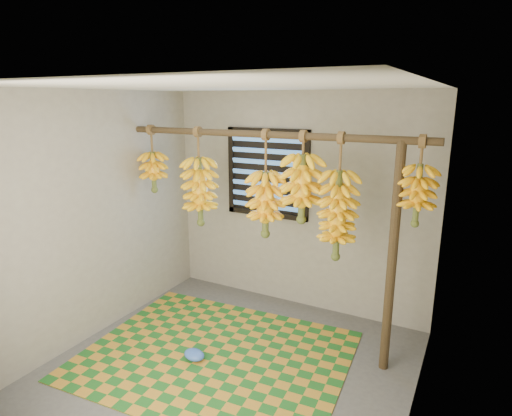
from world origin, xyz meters
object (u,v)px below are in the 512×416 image
Objects in this scene: banana_bunch_d at (302,189)px; banana_bunch_f at (417,195)px; banana_bunch_e at (338,216)px; plastic_bag at (194,355)px; banana_bunch_a at (154,172)px; banana_bunch_c at (265,204)px; support_post at (392,262)px; banana_bunch_b at (200,191)px; woven_mat at (215,355)px.

banana_bunch_f is (0.97, 0.00, 0.04)m from banana_bunch_d.
banana_bunch_f is at bearing 0.00° from banana_bunch_e.
banana_bunch_a is (-0.98, 0.70, 1.50)m from plastic_bag.
banana_bunch_e is (0.70, 0.00, -0.02)m from banana_bunch_c.
banana_bunch_a is 0.64× the size of banana_bunch_e.
plastic_bag is at bearing -117.57° from banana_bunch_c.
banana_bunch_e is at bearing 180.00° from support_post.
banana_bunch_e is (1.44, 0.00, -0.07)m from banana_bunch_b.
plastic_bag is 1.92m from banana_bunch_a.
banana_bunch_f is at bearing 0.00° from banana_bunch_c.
plastic_bag is 0.19× the size of banana_bunch_e.
banana_bunch_c is 0.41m from banana_bunch_d.
woven_mat is 2.35× the size of banana_bunch_c.
banana_bunch_c is at bearing 62.43° from plastic_bag.
banana_bunch_d reaches higher than woven_mat.
banana_bunch_b is at bearing 118.49° from plastic_bag.
banana_bunch_a is at bearing 180.00° from banana_bunch_c.
support_post is 2.01× the size of banana_bunch_b.
banana_bunch_c is at bearing 180.00° from banana_bunch_e.
banana_bunch_c is 0.90× the size of banana_bunch_e.
woven_mat is 11.04× the size of plastic_bag.
support_post is 1.80× the size of banana_bunch_e.
banana_bunch_c is 1.40× the size of banana_bunch_f.
banana_bunch_c and banana_bunch_d have the same top height.
plastic_bag is 1.80m from banana_bunch_d.
banana_bunch_a is at bearing 180.00° from banana_bunch_e.
support_post is at bearing 24.37° from plastic_bag.
banana_bunch_b is at bearing 180.00° from banana_bunch_e.
woven_mat is at bearing -47.20° from banana_bunch_b.
plastic_bag is (-0.13, -0.15, 0.05)m from woven_mat.
support_post is 2.45× the size of banana_bunch_d.
banana_bunch_e is at bearing 180.00° from banana_bunch_f.
banana_bunch_e is at bearing 0.00° from banana_bunch_c.
banana_bunch_f is at bearing 19.48° from woven_mat.
banana_bunch_d is (1.70, 0.00, -0.02)m from banana_bunch_a.
banana_bunch_b is 1.44m from banana_bunch_e.
banana_bunch_f is (1.69, 0.70, 1.53)m from plastic_bag.
banana_bunch_a and banana_bunch_c have the same top height.
banana_bunch_e is at bearing 0.00° from banana_bunch_d.
plastic_bag is 0.21× the size of banana_bunch_b.
banana_bunch_d is at bearing 43.87° from plastic_bag.
banana_bunch_d and banana_bunch_f have the same top height.
woven_mat is 1.48m from banana_bunch_c.
banana_bunch_a is 1.70m from banana_bunch_d.
banana_bunch_e is (0.93, 0.55, 1.33)m from woven_mat.
banana_bunch_f is at bearing 0.00° from support_post.
banana_bunch_e is at bearing 0.00° from banana_bunch_a.
banana_bunch_e is 0.68m from banana_bunch_f.
banana_bunch_b is at bearing 180.00° from banana_bunch_d.
banana_bunch_c is (0.37, 0.70, 1.30)m from plastic_bag.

